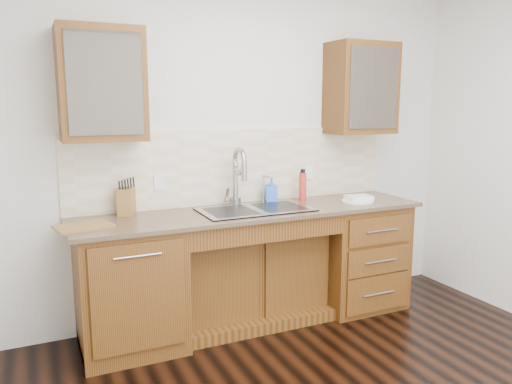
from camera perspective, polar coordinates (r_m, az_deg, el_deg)
name	(u,v)px	position (r m, az deg, el deg)	size (l,w,h in m)	color
wall_back	(235,148)	(4.05, -2.37, 5.09)	(4.00, 0.10, 2.70)	silver
base_cabinet_left	(130,287)	(3.64, -14.22, -10.48)	(0.70, 0.62, 0.88)	#593014
base_cabinet_center	(249,276)	(4.02, -0.78, -9.59)	(1.20, 0.44, 0.70)	#593014
base_cabinet_right	(355,254)	(4.37, 11.26, -6.91)	(0.70, 0.62, 0.88)	#593014
countertop	(255,212)	(3.77, -0.16, -2.26)	(2.70, 0.65, 0.03)	#84705B
backsplash	(238,166)	(4.01, -2.02, 2.95)	(2.70, 0.02, 0.59)	beige
sink	(255,221)	(3.78, -0.06, -3.34)	(0.84, 0.46, 0.19)	#9E9EA5
faucet	(235,180)	(3.90, -2.40, 1.35)	(0.04, 0.04, 0.40)	#999993
filter_tap	(263,188)	(4.02, 0.85, 0.47)	(0.02, 0.02, 0.24)	#999993
upper_cabinet_left	(101,85)	(3.55, -17.24, 11.64)	(0.55, 0.34, 0.75)	#593014
upper_cabinet_right	(361,89)	(4.36, 11.89, 11.49)	(0.55, 0.34, 0.75)	#593014
outlet_left	(159,182)	(3.81, -11.01, 1.11)	(0.08, 0.01, 0.12)	white
outlet_right	(309,172)	(4.30, 6.09, 2.24)	(0.08, 0.01, 0.12)	white
soap_bottle	(272,190)	(4.05, 1.79, 0.25)	(0.09, 0.09, 0.20)	#2E71F5
water_bottle	(303,187)	(4.12, 5.34, 0.60)	(0.06, 0.06, 0.23)	red
plate	(358,201)	(4.15, 11.56, -1.03)	(0.26, 0.26, 0.01)	white
dish_towel	(359,198)	(4.18, 11.68, -0.62)	(0.20, 0.15, 0.03)	white
knife_block	(126,201)	(3.71, -14.60, -1.02)	(0.11, 0.17, 0.19)	brown
cutting_board	(83,226)	(3.42, -19.12, -3.72)	(0.35, 0.24, 0.02)	olive
cup_left_a	(87,92)	(3.53, -18.80, 10.79)	(0.13, 0.13, 0.10)	white
cup_left_b	(118,93)	(3.56, -15.51, 10.87)	(0.10, 0.10, 0.09)	silver
cup_right_a	(356,95)	(4.33, 11.36, 10.87)	(0.13, 0.13, 0.10)	white
cup_right_b	(367,96)	(4.40, 12.61, 10.71)	(0.09, 0.09, 0.09)	white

